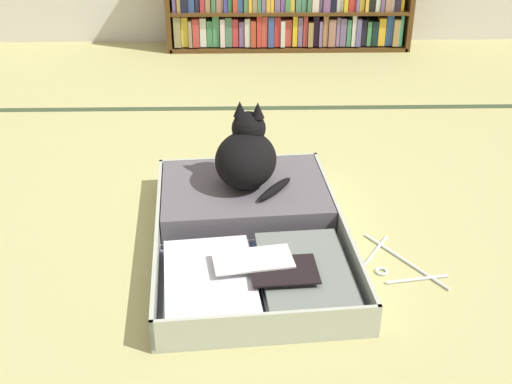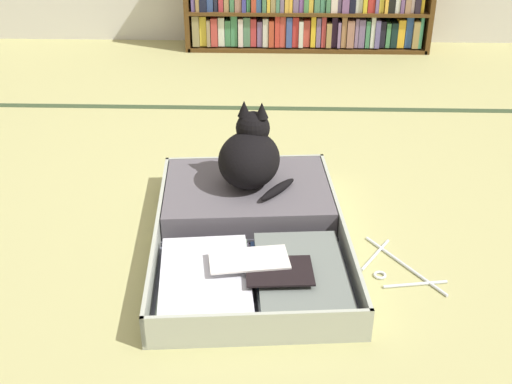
% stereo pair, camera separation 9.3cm
% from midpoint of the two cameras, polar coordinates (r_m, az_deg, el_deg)
% --- Properties ---
extents(ground_plane, '(10.00, 10.00, 0.00)m').
position_cam_midpoint_polar(ground_plane, '(2.23, -0.05, -3.72)').
color(ground_plane, tan).
extents(tatami_border, '(4.80, 0.05, 0.00)m').
position_cam_midpoint_polar(tatami_border, '(3.28, 0.61, 7.52)').
color(tatami_border, '#344529').
rests_on(tatami_border, ground_plane).
extents(open_suitcase, '(0.70, 1.01, 0.11)m').
position_cam_midpoint_polar(open_suitcase, '(2.18, 0.60, -3.07)').
color(open_suitcase, '#B1B7A8').
rests_on(open_suitcase, ground_plane).
extents(black_cat, '(0.30, 0.30, 0.30)m').
position_cam_midpoint_polar(black_cat, '(2.27, 0.68, 3.26)').
color(black_cat, black).
rests_on(black_cat, open_suitcase).
extents(clothes_hanger, '(0.26, 0.32, 0.01)m').
position_cam_midpoint_polar(clothes_hanger, '(2.11, 13.69, -6.67)').
color(clothes_hanger, silver).
rests_on(clothes_hanger, ground_plane).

